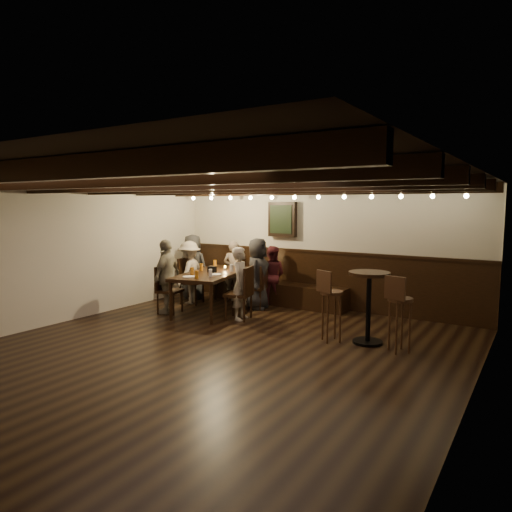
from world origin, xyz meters
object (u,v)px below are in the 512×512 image
Objects in this scene: person_left_far at (167,276)px; person_right_far at (241,283)px; dining_table at (213,275)px; person_bench_centre at (234,271)px; person_left_near at (189,272)px; chair_left_far at (169,299)px; person_bench_left at (193,267)px; bar_stool_left at (331,315)px; high_top_table at (369,297)px; person_bench_right at (272,275)px; chair_left_near at (191,289)px; chair_right_far at (239,303)px; chair_right_near at (256,295)px; person_right_near at (257,274)px; bar_stool_right at (399,324)px.

person_left_far reaches higher than person_right_far.
person_bench_centre is at bearing 90.00° from dining_table.
person_left_near is (-0.83, 0.27, -0.04)m from dining_table.
person_bench_left is at bearing -172.36° from chair_left_far.
person_left_far is 3.36m from bar_stool_left.
high_top_table is at bearing -106.86° from person_right_far.
chair_left_near is at bearing 15.52° from person_bench_right.
person_bench_left is (-0.49, 1.27, 0.43)m from chair_left_far.
person_left_far is (0.18, -0.88, 0.41)m from chair_left_near.
person_left_far is (-1.30, -1.69, 0.10)m from person_bench_right.
chair_right_far reaches higher than chair_left_far.
person_bench_centre is at bearing 129.80° from chair_left_near.
bar_stool_left is (2.05, -1.71, -0.20)m from person_bench_right.
chair_right_near is 0.67× the size of person_right_far.
person_left_far is at bearing 96.34° from person_bench_left.
person_right_near reaches higher than chair_left_near.
chair_right_near is at bearing 90.00° from person_right_near.
chair_right_near is 2.85m from high_top_table.
chair_right_near is 1.52m from person_left_near.
person_right_near is (-0.04, -0.47, 0.09)m from person_bench_right.
dining_table is at bearing -175.72° from bar_stool_right.
bar_stool_right reaches higher than chair_right_far.
bar_stool_left is at bearing 76.52° from person_left_far.
person_bench_right is 3.48m from bar_stool_right.
chair_right_near is 1.78m from person_left_far.
person_left_near is at bearing 38.66° from person_bench_centre.
chair_right_far is (1.40, 0.33, 0.02)m from chair_left_far.
person_right_near is at bearing -1.90° from chair_right_far.
high_top_table is (3.22, -0.42, 0.01)m from dining_table.
high_top_table is (3.82, 0.18, 0.43)m from chair_left_far.
dining_table is 0.94m from chair_left_near.
person_bench_left is 4.03m from bar_stool_left.
person_bench_right is at bearing 163.58° from bar_stool_left.
bar_stool_right is at bearing -123.85° from chair_right_near.
bar_stool_right is at bearing 66.32° from person_left_near.
person_bench_left is 2.13m from person_right_far.
chair_right_near is 0.67× the size of person_left_near.
person_left_far is 1.50m from person_right_far.
chair_right_far is at bearing 90.00° from person_left_far.
chair_right_near is 0.72× the size of person_bench_right.
person_bench_right is 1.11× the size of bar_stool_left.
high_top_table is (4.06, -0.69, 0.05)m from person_left_near.
person_bench_right reaches higher than high_top_table.
bar_stool_left reaches higher than high_top_table.
dining_table is 1.66× the size of person_right_far.
dining_table is 3.78m from bar_stool_right.
high_top_table is (2.60, -1.03, 0.01)m from person_right_near.
chair_right_far is 0.68× the size of person_right_near.
dining_table is at bearing 135.00° from person_bench_left.
high_top_table is (3.85, 0.19, 0.00)m from person_left_far.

